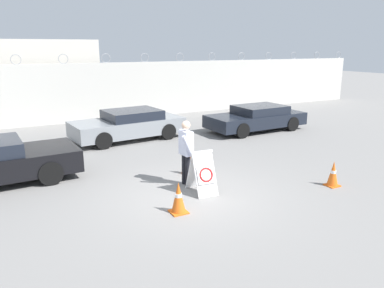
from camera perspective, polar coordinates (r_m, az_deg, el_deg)
name	(u,v)px	position (r m, az deg, el deg)	size (l,w,h in m)	color
ground_plane	(189,195)	(9.70, -0.42, -7.76)	(90.00, 90.00, 0.00)	gray
perimeter_wall	(87,92)	(19.68, -15.64, 7.57)	(36.00, 0.30, 3.36)	beige
building_block	(23,78)	(23.17, -24.31, 9.22)	(7.17, 5.93, 4.05)	beige
barricade_sign	(202,172)	(9.67, 1.60, -4.33)	(0.60, 0.90, 1.12)	white
security_guard	(186,150)	(10.08, -0.93, -0.85)	(0.38, 0.65, 1.79)	black
traffic_cone_near	(178,198)	(8.60, -2.08, -8.18)	(0.38, 0.38, 0.74)	orange
traffic_cone_mid	(333,174)	(10.89, 20.71, -4.27)	(0.35, 0.35, 0.70)	orange
traffic_cone_far	(189,162)	(11.09, -0.44, -2.78)	(0.35, 0.35, 0.76)	orange
parked_car_rear_sedan	(129,125)	(15.48, -9.64, 2.94)	(4.62, 2.34, 1.20)	black
parked_car_far_side	(256,118)	(17.14, 9.80, 3.95)	(4.59, 2.06, 1.13)	black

